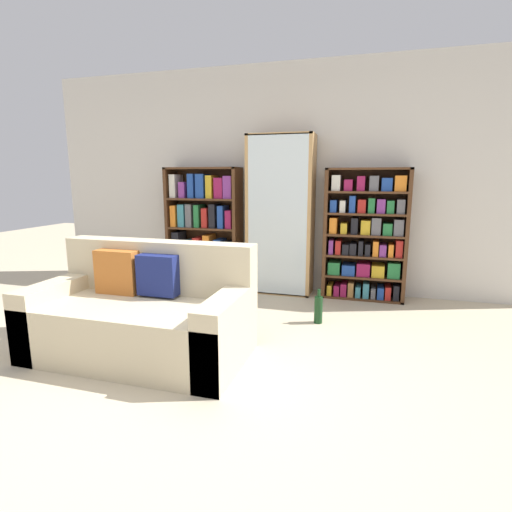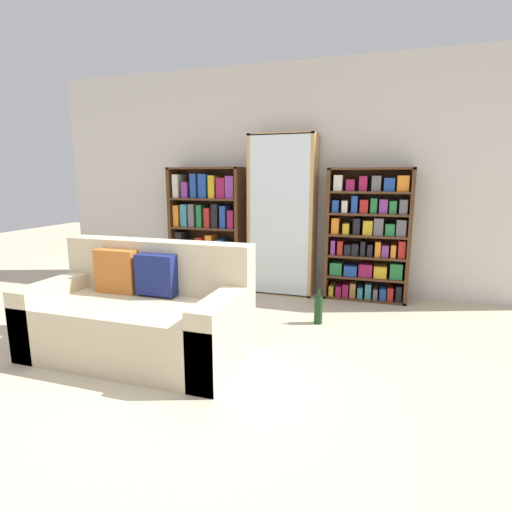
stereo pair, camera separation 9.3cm
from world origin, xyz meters
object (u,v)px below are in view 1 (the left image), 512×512
Objects in this scene: display_cabinet at (281,216)px; bookshelf_left at (204,229)px; bookshelf_right at (366,236)px; couch at (142,316)px; wine_bottle at (318,309)px.

bookshelf_left is at bearing 179.10° from display_cabinet.
display_cabinet is at bearing -179.09° from bookshelf_right.
couch is 1.11× the size of bookshelf_left.
bookshelf_left is 0.80× the size of display_cabinet.
display_cabinet is (0.65, 2.03, 0.63)m from couch.
bookshelf_left is 1.02m from display_cabinet.
bookshelf_left is 1.99m from bookshelf_right.
bookshelf_right is 4.43× the size of wine_bottle.
bookshelf_right is (1.64, 2.04, 0.42)m from couch.
bookshelf_right is (1.99, 0.00, -0.01)m from bookshelf_left.
bookshelf_right is at bearing 0.91° from display_cabinet.
couch is 4.97× the size of wine_bottle.
display_cabinet is at bearing -0.90° from bookshelf_left.
bookshelf_right reaches higher than couch.
bookshelf_left is at bearing 148.49° from wine_bottle.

